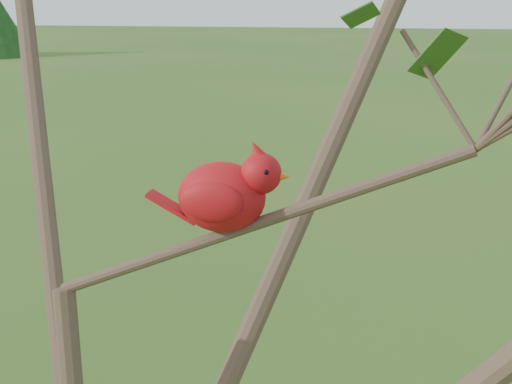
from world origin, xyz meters
TOP-DOWN VIEW (x-y plane):
  - crabapple_tree at (0.03, -0.02)m, footprint 2.35×2.05m
  - cardinal at (0.21, 0.08)m, footprint 0.21×0.11m
  - distant_trees at (-2.69, 24.28)m, footprint 43.05×12.08m

SIDE VIEW (x-z plane):
  - distant_trees at x=-2.69m, z-range -0.16..3.06m
  - cardinal at x=0.21m, z-range 2.05..2.19m
  - crabapple_tree at x=0.03m, z-range 0.65..3.60m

